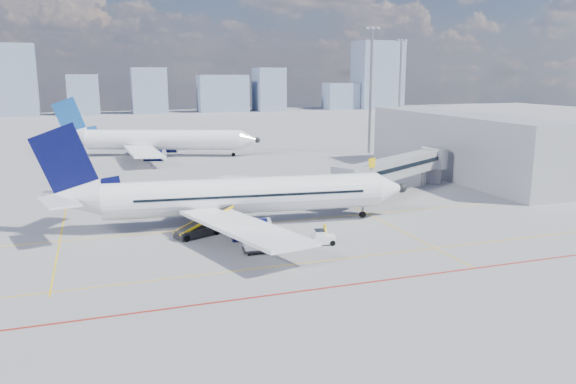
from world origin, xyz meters
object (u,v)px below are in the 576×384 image
object	(u,v)px
second_aircraft	(155,140)
belt_loader	(199,230)
main_aircraft	(230,197)
cargo_dolly	(264,240)
ramp_worker	(325,234)
baggage_tug	(322,237)

from	to	relation	value
second_aircraft	belt_loader	world-z (taller)	second_aircraft
main_aircraft	cargo_dolly	xyz separation A→B (m)	(0.75, -10.26, -2.05)
second_aircraft	ramp_worker	size ratio (longest dim) A/B	19.88
second_aircraft	belt_loader	bearing A→B (deg)	-70.92
cargo_dolly	second_aircraft	bearing A→B (deg)	98.32
cargo_dolly	belt_loader	bearing A→B (deg)	129.52
baggage_tug	belt_loader	size ratio (longest dim) A/B	0.35
cargo_dolly	belt_loader	world-z (taller)	belt_loader
baggage_tug	main_aircraft	bearing A→B (deg)	135.54
main_aircraft	belt_loader	size ratio (longest dim) A/B	6.03
main_aircraft	ramp_worker	size ratio (longest dim) A/B	20.04
main_aircraft	baggage_tug	distance (m)	12.21
baggage_tug	second_aircraft	bearing A→B (deg)	108.59
second_aircraft	baggage_tug	size ratio (longest dim) A/B	16.98
second_aircraft	cargo_dolly	distance (m)	66.68
main_aircraft	ramp_worker	xyz separation A→B (m)	(7.19, -9.64, -2.22)
main_aircraft	belt_loader	bearing A→B (deg)	-136.26
baggage_tug	ramp_worker	distance (m)	0.51
main_aircraft	second_aircraft	size ratio (longest dim) A/B	1.01
second_aircraft	ramp_worker	xyz separation A→B (m)	(9.39, -65.97, -2.22)
baggage_tug	belt_loader	distance (m)	12.79
main_aircraft	cargo_dolly	bearing A→B (deg)	-79.23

